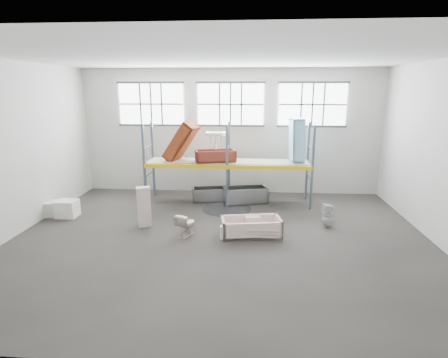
# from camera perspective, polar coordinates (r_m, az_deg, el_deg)

# --- Properties ---
(floor) EXTENTS (12.00, 10.00, 0.10)m
(floor) POSITION_cam_1_polar(r_m,az_deg,el_deg) (10.63, -0.62, -9.57)
(floor) COLOR #453F3A
(floor) RESTS_ON ground
(ceiling) EXTENTS (12.00, 10.00, 0.10)m
(ceiling) POSITION_cam_1_polar(r_m,az_deg,el_deg) (9.78, -0.70, 18.97)
(ceiling) COLOR silver
(ceiling) RESTS_ON ground
(wall_back) EXTENTS (12.00, 0.10, 5.00)m
(wall_back) POSITION_cam_1_polar(r_m,az_deg,el_deg) (14.88, 1.04, 7.42)
(wall_back) COLOR beige
(wall_back) RESTS_ON ground
(wall_front) EXTENTS (12.00, 0.10, 5.00)m
(wall_front) POSITION_cam_1_polar(r_m,az_deg,el_deg) (5.03, -5.65, -5.81)
(wall_front) COLOR beige
(wall_front) RESTS_ON ground
(wall_left) EXTENTS (0.10, 10.00, 5.00)m
(wall_left) POSITION_cam_1_polar(r_m,az_deg,el_deg) (12.03, -30.80, 3.89)
(wall_left) COLOR #B7B3A8
(wall_left) RESTS_ON ground
(window_left) EXTENTS (2.60, 0.04, 1.60)m
(window_left) POSITION_cam_1_polar(r_m,az_deg,el_deg) (15.21, -11.34, 11.46)
(window_left) COLOR white
(window_left) RESTS_ON wall_back
(window_mid) EXTENTS (2.60, 0.04, 1.60)m
(window_mid) POSITION_cam_1_polar(r_m,az_deg,el_deg) (14.69, 1.03, 11.64)
(window_mid) COLOR white
(window_mid) RESTS_ON wall_back
(window_right) EXTENTS (2.60, 0.04, 1.60)m
(window_right) POSITION_cam_1_polar(r_m,az_deg,el_deg) (14.85, 13.70, 11.28)
(window_right) COLOR white
(window_right) RESTS_ON wall_back
(rack_upright_la) EXTENTS (0.08, 0.08, 3.00)m
(rack_upright_la) POSITION_cam_1_polar(r_m,az_deg,el_deg) (13.46, -12.39, 2.08)
(rack_upright_la) COLOR slate
(rack_upright_la) RESTS_ON floor
(rack_upright_lb) EXTENTS (0.08, 0.08, 3.00)m
(rack_upright_lb) POSITION_cam_1_polar(r_m,az_deg,el_deg) (14.59, -11.07, 3.05)
(rack_upright_lb) COLOR slate
(rack_upright_lb) RESTS_ON floor
(rack_upright_ma) EXTENTS (0.08, 0.08, 3.00)m
(rack_upright_ma) POSITION_cam_1_polar(r_m,az_deg,el_deg) (12.92, 0.47, 1.92)
(rack_upright_ma) COLOR slate
(rack_upright_ma) RESTS_ON floor
(rack_upright_mb) EXTENTS (0.08, 0.08, 3.00)m
(rack_upright_mb) POSITION_cam_1_polar(r_m,az_deg,el_deg) (14.10, 0.80, 2.94)
(rack_upright_mb) COLOR slate
(rack_upright_mb) RESTS_ON floor
(rack_upright_ra) EXTENTS (0.08, 0.08, 3.00)m
(rack_upright_ra) POSITION_cam_1_polar(r_m,az_deg,el_deg) (13.07, 13.71, 1.66)
(rack_upright_ra) COLOR slate
(rack_upright_ra) RESTS_ON floor
(rack_upright_rb) EXTENTS (0.08, 0.08, 3.00)m
(rack_upright_rb) POSITION_cam_1_polar(r_m,az_deg,el_deg) (14.24, 12.95, 2.69)
(rack_upright_rb) COLOR slate
(rack_upright_rb) RESTS_ON floor
(rack_beam_front) EXTENTS (6.00, 0.10, 0.14)m
(rack_beam_front) POSITION_cam_1_polar(r_m,az_deg,el_deg) (12.92, 0.47, 1.92)
(rack_beam_front) COLOR yellow
(rack_beam_front) RESTS_ON floor
(rack_beam_back) EXTENTS (6.00, 0.10, 0.14)m
(rack_beam_back) POSITION_cam_1_polar(r_m,az_deg,el_deg) (14.10, 0.80, 2.94)
(rack_beam_back) COLOR yellow
(rack_beam_back) RESTS_ON floor
(shelf_deck) EXTENTS (5.90, 1.10, 0.03)m
(shelf_deck) POSITION_cam_1_polar(r_m,az_deg,el_deg) (13.49, 0.64, 2.79)
(shelf_deck) COLOR gray
(shelf_deck) RESTS_ON floor
(wet_patch) EXTENTS (1.80, 1.80, 0.00)m
(wet_patch) POSITION_cam_1_polar(r_m,az_deg,el_deg) (13.13, 0.40, -4.67)
(wet_patch) COLOR black
(wet_patch) RESTS_ON floor
(bathtub_beige) EXTENTS (1.85, 1.10, 0.51)m
(bathtub_beige) POSITION_cam_1_polar(r_m,az_deg,el_deg) (10.79, 4.28, -7.49)
(bathtub_beige) COLOR beige
(bathtub_beige) RESTS_ON floor
(cistern_spare) EXTENTS (0.48, 0.27, 0.43)m
(cistern_spare) POSITION_cam_1_polar(r_m,az_deg,el_deg) (10.99, 4.52, -6.96)
(cistern_spare) COLOR beige
(cistern_spare) RESTS_ON bathtub_beige
(sink_in_tub) EXTENTS (0.60, 0.60, 0.17)m
(sink_in_tub) POSITION_cam_1_polar(r_m,az_deg,el_deg) (11.11, 1.27, -7.34)
(sink_in_tub) COLOR #F4E5CE
(sink_in_tub) RESTS_ON bathtub_beige
(toilet_beige) EXTENTS (0.62, 0.76, 0.68)m
(toilet_beige) POSITION_cam_1_polar(r_m,az_deg,el_deg) (10.77, -5.95, -7.09)
(toilet_beige) COLOR silver
(toilet_beige) RESTS_ON floor
(cistern_tall) EXTENTS (0.48, 0.40, 1.27)m
(cistern_tall) POSITION_cam_1_polar(r_m,az_deg,el_deg) (11.59, -12.46, -4.28)
(cistern_tall) COLOR beige
(cistern_tall) RESTS_ON floor
(toilet_white) EXTENTS (0.42, 0.41, 0.75)m
(toilet_white) POSITION_cam_1_polar(r_m,az_deg,el_deg) (11.81, 16.01, -5.47)
(toilet_white) COLOR silver
(toilet_white) RESTS_ON floor
(steel_tub_left) EXTENTS (1.46, 0.92, 0.50)m
(steel_tub_left) POSITION_cam_1_polar(r_m,az_deg,el_deg) (14.07, -2.19, -2.34)
(steel_tub_left) COLOR #939599
(steel_tub_left) RESTS_ON floor
(steel_tub_right) EXTENTS (1.76, 1.13, 0.59)m
(steel_tub_right) POSITION_cam_1_polar(r_m,az_deg,el_deg) (13.79, 3.34, -2.48)
(steel_tub_right) COLOR #95989D
(steel_tub_right) RESTS_ON floor
(rust_tub_flat) EXTENTS (1.57, 1.02, 0.41)m
(rust_tub_flat) POSITION_cam_1_polar(r_m,az_deg,el_deg) (13.34, -1.36, 3.70)
(rust_tub_flat) COLOR #9A3121
(rust_tub_flat) RESTS_ON shelf_deck
(rust_tub_tilted) EXTENTS (1.43, 1.05, 1.56)m
(rust_tub_tilted) POSITION_cam_1_polar(r_m,az_deg,el_deg) (13.54, -6.75, 5.80)
(rust_tub_tilted) COLOR #9A3A16
(rust_tub_tilted) RESTS_ON shelf_deck
(sink_on_shelf) EXTENTS (0.79, 0.65, 0.64)m
(sink_on_shelf) POSITION_cam_1_polar(r_m,az_deg,el_deg) (13.23, -1.32, 4.83)
(sink_on_shelf) COLOR white
(sink_on_shelf) RESTS_ON rust_tub_flat
(blue_tub_upright) EXTENTS (0.57, 0.78, 1.55)m
(blue_tub_upright) POSITION_cam_1_polar(r_m,az_deg,el_deg) (13.50, 11.35, 6.03)
(blue_tub_upright) COLOR #93D2FA
(blue_tub_upright) RESTS_ON shelf_deck
(bucket) EXTENTS (0.43, 0.43, 0.38)m
(bucket) POSITION_cam_1_polar(r_m,az_deg,el_deg) (10.56, 0.24, -8.34)
(bucket) COLOR silver
(bucket) RESTS_ON floor
(carton_near) EXTENTS (0.66, 0.57, 0.56)m
(carton_near) POSITION_cam_1_polar(r_m,az_deg,el_deg) (13.34, -23.39, -4.29)
(carton_near) COLOR white
(carton_near) RESTS_ON floor
(carton_far) EXTENTS (0.65, 0.65, 0.49)m
(carton_far) POSITION_cam_1_polar(r_m,az_deg,el_deg) (13.73, -25.60, -4.18)
(carton_far) COLOR silver
(carton_far) RESTS_ON floor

